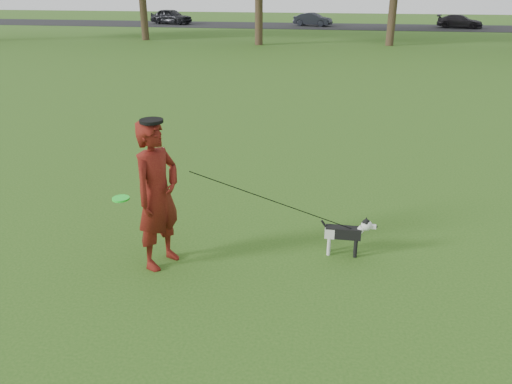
% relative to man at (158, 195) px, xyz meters
% --- Properties ---
extents(ground, '(120.00, 120.00, 0.00)m').
position_rel_man_xyz_m(ground, '(1.06, 0.49, -1.03)').
color(ground, '#285116').
rests_on(ground, ground).
extents(road, '(120.00, 7.00, 0.02)m').
position_rel_man_xyz_m(road, '(1.06, 40.49, -1.02)').
color(road, black).
rests_on(road, ground).
extents(man, '(0.74, 0.88, 2.07)m').
position_rel_man_xyz_m(man, '(0.00, 0.00, 0.00)').
color(man, '#560E0C').
rests_on(man, ground).
extents(dog, '(0.80, 0.16, 0.61)m').
position_rel_man_xyz_m(dog, '(2.55, 0.66, -0.66)').
color(dog, black).
rests_on(dog, ground).
extents(car_left, '(4.17, 2.59, 1.33)m').
position_rel_man_xyz_m(car_left, '(-13.49, 40.49, -0.35)').
color(car_left, black).
rests_on(car_left, road).
extents(car_mid, '(3.52, 2.09, 1.09)m').
position_rel_man_xyz_m(car_mid, '(-0.54, 40.49, -0.47)').
color(car_mid, black).
rests_on(car_mid, road).
extents(car_right, '(3.93, 2.43, 1.06)m').
position_rel_man_xyz_m(car_right, '(11.75, 40.49, -0.48)').
color(car_right, black).
rests_on(car_right, road).
extents(man_held_items, '(3.26, 0.88, 1.67)m').
position_rel_man_xyz_m(man_held_items, '(1.57, 0.30, -0.11)').
color(man_held_items, '#20FF31').
rests_on(man_held_items, ground).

